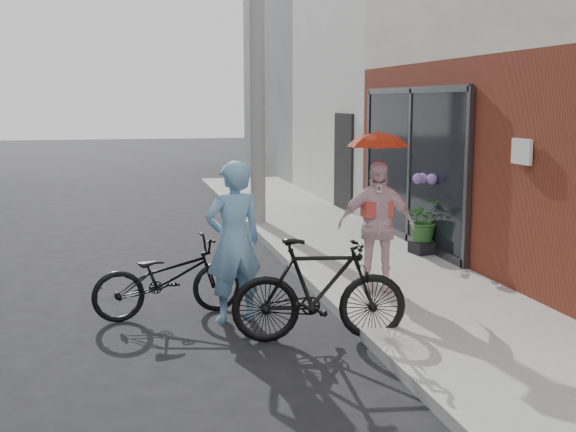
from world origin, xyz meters
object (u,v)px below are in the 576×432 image
object	(u,v)px
utility_pole	(257,41)
planter	(423,247)
bike_right	(319,290)
officer	(234,242)
bike_left	(168,278)
kimono_woman	(376,226)

from	to	relation	value
utility_pole	planter	bearing A→B (deg)	-61.11
planter	bike_right	bearing A→B (deg)	-128.23
utility_pole	planter	xyz separation A→B (m)	(1.90, -3.44, -3.29)
utility_pole	officer	size ratio (longest dim) A/B	3.94
bike_left	bike_right	size ratio (longest dim) A/B	0.96
bike_left	bike_right	xyz separation A→B (m)	(1.42, -1.20, 0.08)
utility_pole	kimono_woman	xyz separation A→B (m)	(0.46, -5.29, -2.59)
officer	planter	world-z (taller)	officer
officer	bike_right	size ratio (longest dim) A/B	1.01
utility_pole	bike_left	size ratio (longest dim) A/B	4.11
bike_left	kimono_woman	bearing A→B (deg)	-96.09
kimono_woman	bike_left	bearing A→B (deg)	-161.32
utility_pole	bike_left	xyz separation A→B (m)	(-2.05, -5.45, -3.05)
bike_left	bike_right	bearing A→B (deg)	-139.83
utility_pole	bike_right	xyz separation A→B (m)	(-0.63, -6.65, -2.97)
utility_pole	kimono_woman	bearing A→B (deg)	-85.05
bike_right	kimono_woman	size ratio (longest dim) A/B	1.12
utility_pole	planter	distance (m)	5.13
officer	planter	distance (m)	4.08
kimono_woman	planter	distance (m)	2.45
utility_pole	officer	distance (m)	6.50
bike_left	planter	bearing A→B (deg)	-72.71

